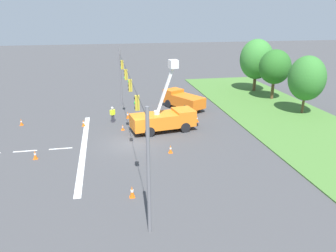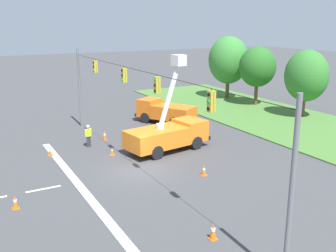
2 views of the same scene
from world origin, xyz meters
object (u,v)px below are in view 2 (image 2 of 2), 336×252
Objects in this scene: utility_truck_bucket_lift at (168,133)px; traffic_cone_far_right at (112,151)px; tree_centre at (306,76)px; traffic_cone_foreground_right at (15,202)px; traffic_cone_lane_edge_a at (204,170)px; traffic_cone_lane_edge_b at (198,132)px; utility_truck_support_near at (165,111)px; tree_far_west at (228,60)px; tree_west at (257,67)px; traffic_cone_mid_right at (50,151)px; traffic_cone_far_left at (183,131)px; traffic_cone_centre_line at (105,135)px; traffic_cone_near_bucket at (151,129)px; road_worker at (88,134)px; traffic_cone_mid_left at (213,231)px.

traffic_cone_far_right is (-1.01, -4.17, -1.06)m from utility_truck_bucket_lift.
tree_centre reaches higher than traffic_cone_far_right.
traffic_cone_foreground_right reaches higher than traffic_cone_lane_edge_a.
utility_truck_bucket_lift is 4.68m from traffic_cone_lane_edge_b.
tree_centre is at bearing 70.71° from utility_truck_support_near.
tree_far_west is 5.09m from tree_west.
traffic_cone_foreground_right is 1.06× the size of traffic_cone_mid_right.
traffic_cone_far_left is 0.90× the size of traffic_cone_centre_line.
tree_west is 23.14m from traffic_cone_far_right.
tree_far_west is 18.42m from traffic_cone_far_left.
utility_truck_bucket_lift is at bearing 111.68° from traffic_cone_foreground_right.
traffic_cone_near_bucket is at bearing 127.64° from traffic_cone_foreground_right.
road_worker is 10.36m from traffic_cone_lane_edge_a.
tree_centre is 8.27× the size of traffic_cone_mid_left.
traffic_cone_lane_edge_a is at bearing 26.36° from road_worker.
utility_truck_support_near is (2.16, -13.20, -3.32)m from tree_west.
traffic_cone_far_left is (0.72, 8.15, -0.63)m from road_worker.
traffic_cone_centre_line reaches higher than traffic_cone_far_left.
traffic_cone_mid_left is at bearing -22.34° from utility_truck_support_near.
traffic_cone_centre_line is (9.85, -19.95, -4.42)m from tree_far_west.
tree_centre is at bearing 124.50° from traffic_cone_mid_left.
tree_centre is at bearing 2.99° from tree_far_west.
utility_truck_support_near is 10.22m from traffic_cone_far_right.
traffic_cone_far_right is at bearing -150.61° from traffic_cone_lane_edge_a.
traffic_cone_lane_edge_b is 8.30m from traffic_cone_far_right.
traffic_cone_far_left is at bearing 89.65° from traffic_cone_mid_right.
traffic_cone_far_left is (-0.25, -14.13, -3.88)m from tree_centre.
traffic_cone_centre_line is at bearing -110.27° from traffic_cone_lane_edge_b.
traffic_cone_foreground_right is at bearing -135.36° from traffic_cone_mid_left.
traffic_cone_far_left is at bearing 157.39° from traffic_cone_lane_edge_a.
traffic_cone_mid_right is (-7.71, 3.50, -0.03)m from traffic_cone_foreground_right.
tree_west is 23.00m from road_worker.
traffic_cone_foreground_right is 1.07× the size of traffic_cone_lane_edge_b.
traffic_cone_foreground_right is 1.03× the size of traffic_cone_far_left.
traffic_cone_centre_line is at bearing -164.51° from traffic_cone_lane_edge_a.
traffic_cone_mid_right is at bearing -78.18° from road_worker.
traffic_cone_foreground_right is at bearing -51.76° from utility_truck_support_near.
traffic_cone_foreground_right is 1.28× the size of traffic_cone_far_right.
traffic_cone_mid_left reaches higher than traffic_cone_lane_edge_b.
traffic_cone_lane_edge_a is (13.03, -4.17, -0.81)m from utility_truck_support_near.
tree_centre is at bearing 88.97° from traffic_cone_far_left.
utility_truck_support_near is 8.50× the size of traffic_cone_mid_right.
utility_truck_bucket_lift is 1.17× the size of utility_truck_support_near.
road_worker is 2.38× the size of traffic_cone_far_left.
tree_west is 16.93m from traffic_cone_near_bucket.
utility_truck_support_near reaches higher than traffic_cone_foreground_right.
traffic_cone_far_left is at bearing -132.36° from traffic_cone_lane_edge_b.
traffic_cone_mid_left is 13.10m from traffic_cone_far_right.
traffic_cone_foreground_right is (7.39, -28.90, -3.87)m from tree_centre.
tree_west reaches higher than traffic_cone_mid_right.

